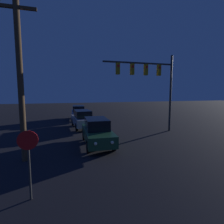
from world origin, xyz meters
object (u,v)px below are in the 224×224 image
car_near (97,131)px  car_mid (82,119)px  utility_pole (20,75)px  car_far (78,112)px  traffic_signal_mast (151,78)px  stop_sign (28,153)px

car_near → car_mid: bearing=-84.8°
utility_pole → car_far: bearing=73.3°
car_mid → utility_pole: (-3.75, -7.44, 3.36)m
car_near → car_far: bearing=-86.9°
car_mid → utility_pole: size_ratio=0.57×
car_far → utility_pole: bearing=76.7°
car_far → utility_pole: 13.95m
car_near → utility_pole: size_ratio=0.57×
car_mid → car_far: 5.53m
car_mid → car_far: size_ratio=1.00×
car_far → traffic_signal_mast: (5.25, -9.00, 3.76)m
traffic_signal_mast → stop_sign: 11.66m
stop_sign → utility_pole: size_ratio=0.28×
car_near → utility_pole: (-4.05, -1.65, 3.36)m
utility_pole → traffic_signal_mast: bearing=23.4°
traffic_signal_mast → stop_sign: size_ratio=2.90×
car_far → car_mid: bearing=91.9°
car_near → car_far: same height
car_near → car_mid: (-0.30, 5.79, 0.00)m
car_near → traffic_signal_mast: 6.74m
car_far → traffic_signal_mast: bearing=123.7°
car_mid → car_far: (0.14, 5.53, 0.00)m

